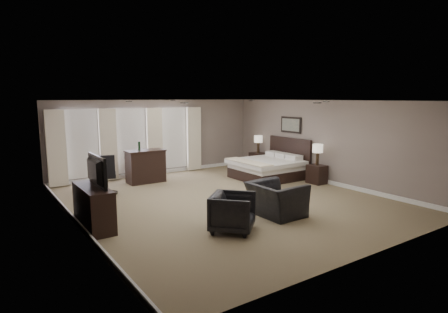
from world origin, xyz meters
TOP-DOWN VIEW (x-y plane):
  - room at (0.00, 0.00)m, footprint 7.60×8.60m
  - window_bay at (-1.00, 4.11)m, footprint 5.25×0.20m
  - bed at (2.58, 1.47)m, footprint 2.05×1.96m
  - nightstand_near at (3.47, 0.02)m, footprint 0.44×0.54m
  - nightstand_far at (3.47, 2.92)m, footprint 0.47×0.57m
  - lamp_near at (3.47, 0.02)m, footprint 0.32×0.32m
  - lamp_far at (3.47, 2.92)m, footprint 0.31×0.31m
  - wall_art at (3.70, 1.47)m, footprint 0.04×0.96m
  - dresser at (-3.45, -0.16)m, footprint 0.48×1.50m
  - tv at (-3.45, -0.16)m, footprint 0.64×1.12m
  - armchair_near at (0.23, -1.68)m, footprint 0.77×1.18m
  - armchair_far at (-1.18, -1.95)m, footprint 1.14×1.14m
  - bar_counter at (-0.91, 3.20)m, footprint 1.20×0.62m
  - bar_stool_left at (-2.60, 2.28)m, footprint 0.43×0.43m
  - bar_stool_right at (-1.22, 3.71)m, footprint 0.43×0.43m
  - desk_chair at (-2.41, 2.39)m, footprint 0.74×0.74m

SIDE VIEW (x-z plane):
  - nightstand_near at x=3.47m, z-range 0.00..0.59m
  - nightstand_far at x=3.47m, z-range 0.00..0.62m
  - bar_stool_left at x=-2.60m, z-range 0.00..0.72m
  - bar_stool_right at x=-1.22m, z-range 0.00..0.79m
  - armchair_far at x=-1.18m, z-range 0.00..0.86m
  - dresser at x=-3.45m, z-range 0.00..0.87m
  - armchair_near at x=0.23m, z-range 0.00..1.02m
  - bar_counter at x=-0.91m, z-range 0.00..1.05m
  - desk_chair at x=-2.41m, z-range 0.00..1.15m
  - bed at x=2.58m, z-range 0.00..1.31m
  - lamp_near at x=3.47m, z-range 0.59..1.25m
  - tv at x=-3.45m, z-range 0.87..1.02m
  - lamp_far at x=3.47m, z-range 0.62..1.27m
  - window_bay at x=-1.00m, z-range 0.05..2.35m
  - room at x=0.00m, z-range -0.02..2.62m
  - wall_art at x=3.70m, z-range 1.47..2.03m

